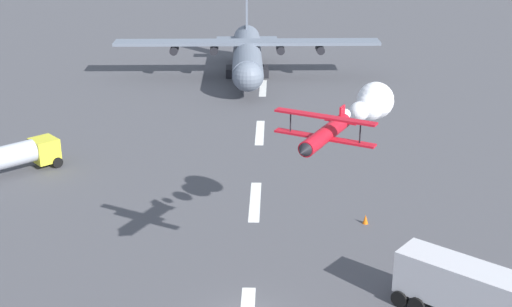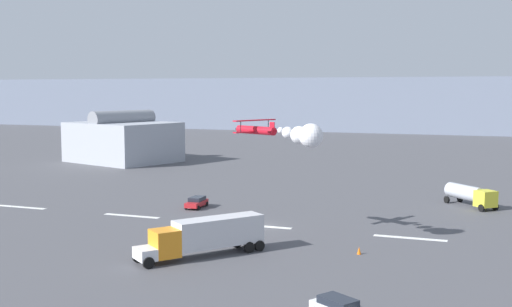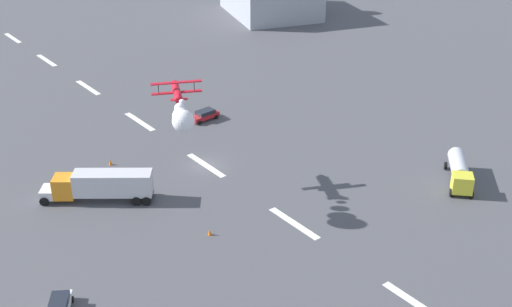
# 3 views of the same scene
# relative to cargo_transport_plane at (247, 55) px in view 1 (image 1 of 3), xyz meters

# --- Properties ---
(runway_stripe_5) EXTENTS (8.00, 0.90, 0.01)m
(runway_stripe_5) POSITION_rel_cargo_transport_plane_xyz_m (-39.76, -2.21, -3.35)
(runway_stripe_5) COLOR white
(runway_stripe_5) RESTS_ON ground
(runway_stripe_6) EXTENTS (8.00, 0.90, 0.01)m
(runway_stripe_6) POSITION_rel_cargo_transport_plane_xyz_m (-22.04, -2.21, -3.35)
(runway_stripe_6) COLOR white
(runway_stripe_6) RESTS_ON ground
(runway_stripe_7) EXTENTS (8.00, 0.90, 0.01)m
(runway_stripe_7) POSITION_rel_cargo_transport_plane_xyz_m (-4.32, -2.21, -3.35)
(runway_stripe_7) COLOR white
(runway_stripe_7) RESTS_ON ground
(cargo_transport_plane) EXTENTS (24.71, 36.08, 11.10)m
(cargo_transport_plane) POSITION_rel_cargo_transport_plane_xyz_m (0.00, 0.00, 0.00)
(cargo_transport_plane) COLOR slate
(cargo_transport_plane) RESTS_ON ground
(stunt_biplane_red) EXTENTS (11.92, 7.94, 2.56)m
(stunt_biplane_red) POSITION_rel_cargo_transport_plane_xyz_m (-50.98, -9.47, 8.40)
(stunt_biplane_red) COLOR red
(semi_truck_orange) EXTENTS (10.26, 12.15, 3.70)m
(semi_truck_orange) POSITION_rel_cargo_transport_plane_xyz_m (-57.76, -16.95, -1.25)
(semi_truck_orange) COLOR silver
(semi_truck_orange) RESTS_ON ground
(fuel_tanker_truck) EXTENTS (7.49, 7.74, 2.90)m
(fuel_tanker_truck) POSITION_rel_cargo_transport_plane_xyz_m (-34.14, 20.05, -1.62)
(fuel_tanker_truck) COLOR yellow
(fuel_tanker_truck) RESTS_ON ground
(traffic_cone_far) EXTENTS (0.44, 0.44, 0.75)m
(traffic_cone_far) POSITION_rel_cargo_transport_plane_xyz_m (-43.69, -11.05, -2.98)
(traffic_cone_far) COLOR orange
(traffic_cone_far) RESTS_ON ground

